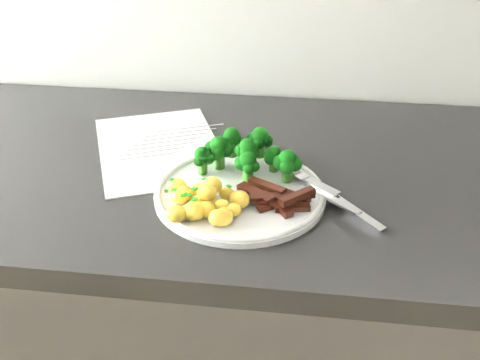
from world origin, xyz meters
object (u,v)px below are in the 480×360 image
Objects in this scene: counter at (280,357)px; recipe_paper at (160,147)px; fork at (320,191)px; broccoli at (248,152)px; beef_strips at (278,198)px; knife at (342,204)px; plate at (240,192)px; potatoes at (205,202)px.

recipe_paper reaches higher than counter.
recipe_paper is 2.55× the size of fork.
broccoli is 1.42× the size of beef_strips.
beef_strips is (0.06, -0.09, -0.03)m from broccoli.
broccoli reaches higher than knife.
fork reaches higher than counter.
knife is (0.09, -0.11, 0.48)m from counter.
beef_strips is (0.06, -0.03, 0.01)m from plate.
counter is at bearing 24.72° from broccoli.
broccoli reaches higher than potatoes.
fork is 0.86× the size of knife.
recipe_paper is at bearing 139.50° from plate.
broccoli is 0.11m from beef_strips.
counter is 18.85× the size of potatoes.
broccoli is at bearing -24.98° from recipe_paper.
counter is 0.52m from broccoli.
fork is at bearing 151.17° from knife.
potatoes is at bearing -112.22° from broccoli.
broccoli reaches higher than recipe_paper.
potatoes is 0.93× the size of fork.
plate is at bearing -128.36° from counter.
plate is 0.13m from fork.
plate is 1.63× the size of knife.
plate is at bearing 174.52° from knife.
fork is at bearing 1.61° from plate.
counter is 20.28× the size of beef_strips.
broccoli is (-0.07, -0.03, 0.52)m from counter.
counter is 0.50m from plate.
fork is (0.06, 0.03, -0.00)m from beef_strips.
beef_strips reaches higher than fork.
plate is at bearing -40.50° from recipe_paper.
fork is at bearing -26.16° from broccoli.
knife is (0.16, -0.08, -0.04)m from broccoli.
broccoli is (0.17, -0.08, 0.04)m from recipe_paper.
recipe_paper is 0.20m from broccoli.
broccoli is 0.18m from knife.
plate is 1.55× the size of broccoli.
broccoli is at bearing -155.28° from counter.
fork reaches higher than plate.
beef_strips is at bearing -24.56° from plate.
fork is at bearing -25.47° from recipe_paper.
potatoes reaches higher than beef_strips.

